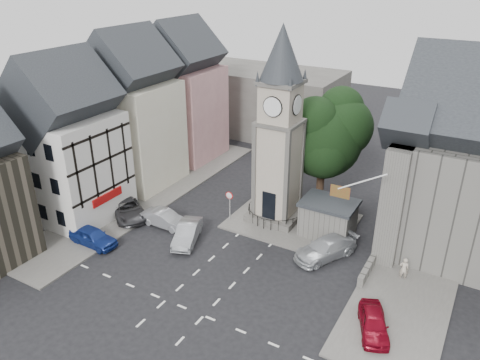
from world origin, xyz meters
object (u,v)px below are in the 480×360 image
Objects in this scene: clock_tower at (279,129)px; stone_shelter at (328,218)px; car_east_red at (374,323)px; car_west_blue at (93,237)px; pedestrian at (404,269)px.

clock_tower is 8.15m from stone_shelter.
stone_shelter is 1.09× the size of car_east_red.
pedestrian reaches higher than car_west_blue.
pedestrian is (11.49, -3.40, -7.25)m from clock_tower.
stone_shelter is at bearing -54.55° from car_west_blue.
stone_shelter is at bearing -5.84° from clock_tower.
car_west_blue reaches higher than car_east_red.
car_east_red is (21.70, 1.43, -0.04)m from car_west_blue.
pedestrian is at bearing 63.65° from car_east_red.
stone_shelter is 2.46× the size of pedestrian.
stone_shelter is (4.80, -0.49, -6.57)m from clock_tower.
clock_tower reaches higher than car_east_red.
clock_tower is 16.42m from car_east_red.
car_east_red is 2.25× the size of pedestrian.
car_west_blue is 21.75m from car_east_red.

